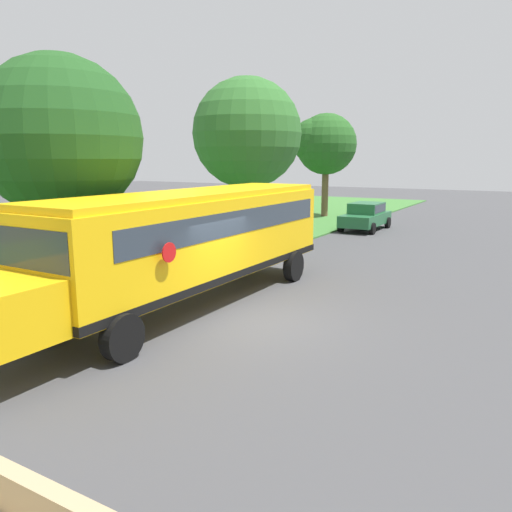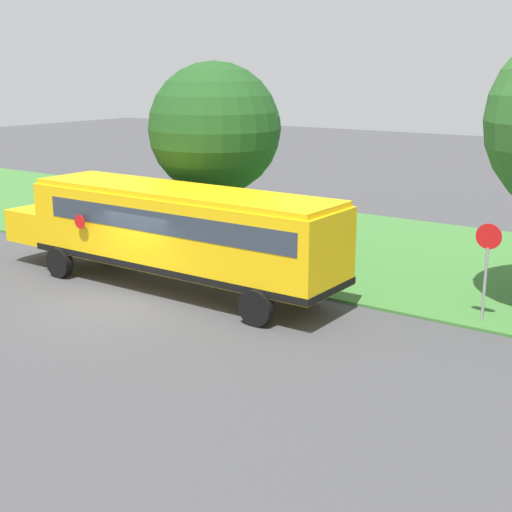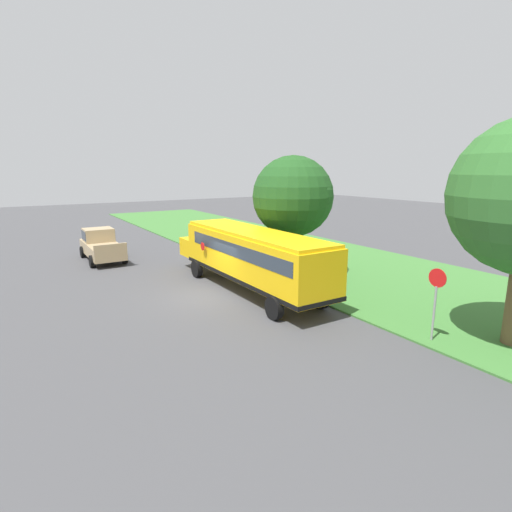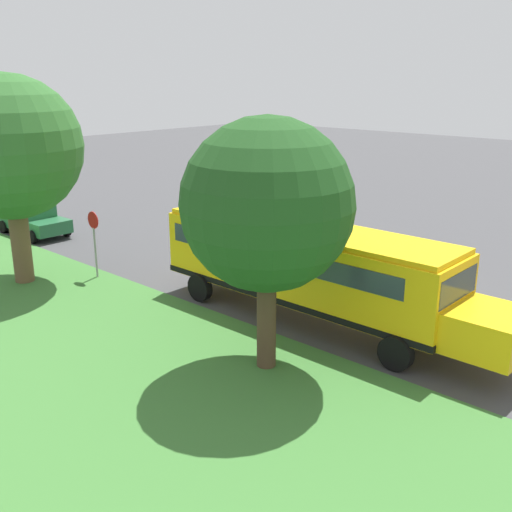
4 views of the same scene
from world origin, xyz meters
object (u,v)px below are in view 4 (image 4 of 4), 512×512
Objects in this scene: oak_tree_beside_bus at (261,205)px; oak_tree_roadside_mid at (10,149)px; school_bus at (311,264)px; car_green_nearest at (33,217)px; stop_sign at (94,237)px.

oak_tree_beside_bus is 11.44m from oak_tree_roadside_mid.
school_bus is 1.80× the size of oak_tree_beside_bus.
school_bus reaches higher than car_green_nearest.
oak_tree_beside_bus reaches higher than stop_sign.
car_green_nearest is 1.61× the size of stop_sign.
oak_tree_beside_bus is 2.52× the size of stop_sign.
oak_tree_roadside_mid is (-0.97, 11.39, 0.58)m from oak_tree_beside_bus.
oak_tree_roadside_mid reaches higher than car_green_nearest.
school_bus is at bearing -66.13° from oak_tree_roadside_mid.
car_green_nearest is (-0.55, 17.14, -1.05)m from school_bus.
oak_tree_beside_bus is 10.33m from stop_sign.
stop_sign is (2.23, -1.55, -3.46)m from oak_tree_roadside_mid.
school_bus is 9.11m from stop_sign.
oak_tree_beside_bus is at bearing -85.15° from oak_tree_roadside_mid.
oak_tree_roadside_mid is at bearing 94.85° from oak_tree_beside_bus.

